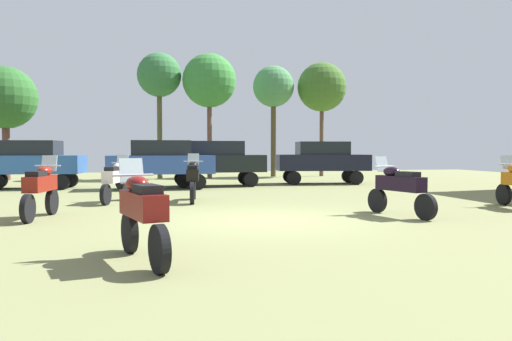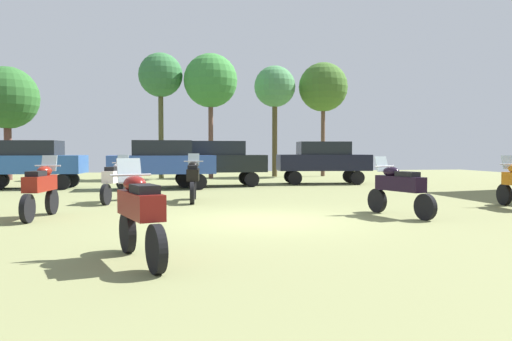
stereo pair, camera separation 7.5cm
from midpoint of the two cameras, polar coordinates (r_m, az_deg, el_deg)
ground_plane at (r=11.66m, az=0.96°, el=-5.66°), size 44.00×52.00×0.02m
motorcycle_3 at (r=16.04m, az=-15.71°, el=-0.95°), size 0.83×2.09×1.46m
motorcycle_4 at (r=15.82m, az=-7.27°, el=-0.86°), size 0.62×2.19×1.50m
motorcycle_6 at (r=7.45m, az=-13.01°, el=-4.54°), size 0.83×2.13×1.49m
motorcycle_8 at (r=12.77m, az=15.74°, el=-1.78°), size 0.82×2.21×1.45m
motorcycle_9 at (r=12.89m, az=-23.30°, el=-1.80°), size 0.66×2.14×1.48m
car_1 at (r=24.18m, az=7.40°, el=1.28°), size 4.49×2.31×2.00m
car_3 at (r=22.90m, az=-24.35°, el=1.03°), size 4.45×2.19×2.00m
car_4 at (r=22.46m, az=-4.70°, el=1.21°), size 4.32×1.84×2.00m
car_6 at (r=21.15m, az=-10.80°, el=1.10°), size 4.33×1.87×2.00m
tree_1 at (r=30.65m, az=1.91°, el=9.32°), size 2.47×2.47×6.65m
tree_2 at (r=29.48m, az=-10.95°, el=10.40°), size 2.49×2.49×7.09m
tree_3 at (r=31.41m, az=7.38°, el=9.27°), size 2.98×2.98×6.93m
tree_4 at (r=30.17m, az=-26.55°, el=7.32°), size 3.31×3.31×6.05m
tree_5 at (r=28.93m, az=-5.37°, el=10.02°), size 3.02×3.02×7.03m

